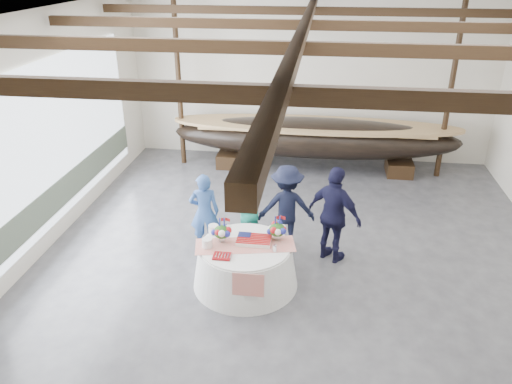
# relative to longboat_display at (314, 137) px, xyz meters

# --- Properties ---
(floor) EXTENTS (10.00, 12.00, 0.01)m
(floor) POSITION_rel_longboat_display_xyz_m (-0.18, -5.01, -0.93)
(floor) COLOR #3D3D42
(floor) RESTS_ON ground
(wall_back) EXTENTS (10.00, 0.02, 4.50)m
(wall_back) POSITION_rel_longboat_display_xyz_m (-0.18, 0.99, 1.32)
(wall_back) COLOR silver
(wall_back) RESTS_ON ground
(wall_left) EXTENTS (0.02, 12.00, 4.50)m
(wall_left) POSITION_rel_longboat_display_xyz_m (-5.18, -5.01, 1.32)
(wall_left) COLOR silver
(wall_left) RESTS_ON ground
(ceiling) EXTENTS (10.00, 12.00, 0.01)m
(ceiling) POSITION_rel_longboat_display_xyz_m (-0.18, -5.01, 3.57)
(ceiling) COLOR white
(ceiling) RESTS_ON wall_back
(pavilion_structure) EXTENTS (9.80, 11.76, 4.50)m
(pavilion_structure) POSITION_rel_longboat_display_xyz_m (-0.18, -4.16, 3.08)
(pavilion_structure) COLOR black
(pavilion_structure) RESTS_ON ground
(open_bay) EXTENTS (0.03, 7.00, 3.20)m
(open_bay) POSITION_rel_longboat_display_xyz_m (-5.13, -4.01, 0.90)
(open_bay) COLOR silver
(open_bay) RESTS_ON ground
(longboat_display) EXTENTS (7.73, 1.55, 1.45)m
(longboat_display) POSITION_rel_longboat_display_xyz_m (0.00, 0.00, 0.00)
(longboat_display) COLOR black
(longboat_display) RESTS_ON ground
(banquet_table) EXTENTS (1.87, 1.87, 0.80)m
(banquet_table) POSITION_rel_longboat_display_xyz_m (-1.03, -5.53, -0.52)
(banquet_table) COLOR silver
(banquet_table) RESTS_ON ground
(tabletop_items) EXTENTS (1.81, 0.98, 0.40)m
(tabletop_items) POSITION_rel_longboat_display_xyz_m (-1.04, -5.40, 0.03)
(tabletop_items) COLOR red
(tabletop_items) RESTS_ON banquet_table
(guest_woman_blue) EXTENTS (0.65, 0.49, 1.61)m
(guest_woman_blue) POSITION_rel_longboat_display_xyz_m (-2.02, -4.42, -0.12)
(guest_woman_blue) COLOR #2A4B87
(guest_woman_blue) RESTS_ON ground
(guest_woman_teal) EXTENTS (0.86, 0.74, 1.51)m
(guest_woman_teal) POSITION_rel_longboat_display_xyz_m (-1.23, -4.11, -0.17)
(guest_woman_teal) COLOR #1A8771
(guest_woman_teal) RESTS_ON ground
(guest_man_left) EXTENTS (1.20, 0.78, 1.75)m
(guest_man_left) POSITION_rel_longboat_display_xyz_m (-0.42, -4.11, -0.05)
(guest_man_left) COLOR black
(guest_man_left) RESTS_ON ground
(guest_man_right) EXTENTS (1.20, 1.01, 1.93)m
(guest_man_right) POSITION_rel_longboat_display_xyz_m (0.51, -4.50, 0.04)
(guest_man_right) COLOR black
(guest_man_right) RESTS_ON ground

